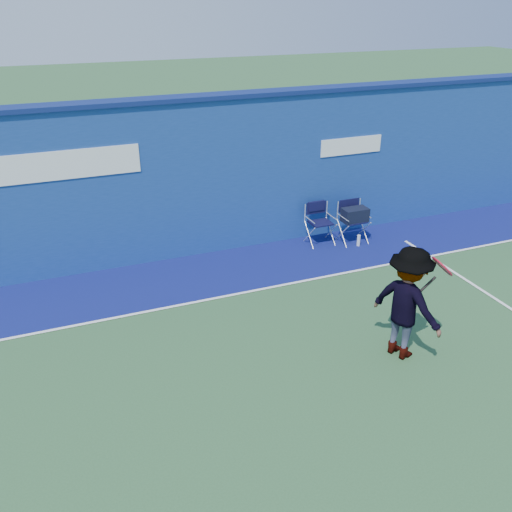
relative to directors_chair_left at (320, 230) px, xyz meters
name	(u,v)px	position (x,y,z in m)	size (l,w,h in m)	color
ground	(292,423)	(-2.76, -4.61, -0.28)	(80.00, 80.00, 0.00)	#2C532E
stadium_wall	(179,179)	(-2.77, 0.59, 1.27)	(24.00, 0.50, 3.08)	navy
out_of_bounds_strip	(199,276)	(-2.76, -0.51, -0.28)	(24.00, 1.80, 0.01)	#0D1558
court_lines	(273,392)	(-2.76, -4.01, -0.27)	(24.00, 12.00, 0.01)	white
directors_chair_left	(320,230)	(0.00, 0.00, 0.00)	(0.51, 0.47, 0.86)	silver
directors_chair_right	(353,226)	(0.68, -0.20, 0.08)	(0.53, 0.47, 0.88)	silver
water_bottle	(359,241)	(0.69, -0.43, -0.16)	(0.07, 0.07, 0.24)	white
tennis_player	(407,303)	(-0.69, -3.89, 0.56)	(1.04, 1.24, 1.69)	#EA4738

